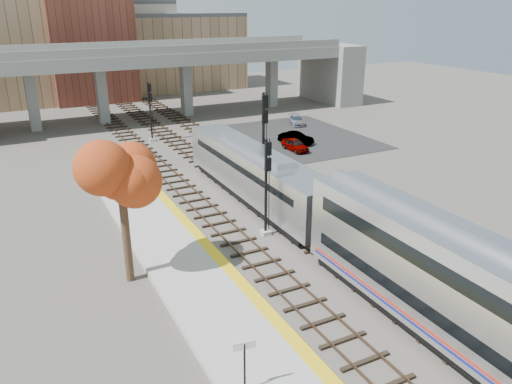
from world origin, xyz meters
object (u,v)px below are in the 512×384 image
locomotive (255,173)px  signal_mast_mid (264,140)px  signal_mast_far (151,114)px  car_b (296,138)px  car_c (296,120)px  tree (120,172)px  car_a (295,145)px  signal_mast_near (266,191)px

locomotive → signal_mast_mid: size_ratio=2.44×
signal_mast_far → car_b: (13.44, -8.17, -2.38)m
car_c → signal_mast_far: bearing=-161.8°
car_b → car_c: car_b is taller
tree → car_a: bearing=39.6°
signal_mast_near → car_b: bearing=53.7°
tree → signal_mast_far: bearing=71.6°
tree → car_c: 39.38m
signal_mast_mid → car_a: 11.68m
car_b → car_c: (4.76, 7.68, -0.08)m
locomotive → tree: tree is taller
car_c → locomotive: bearing=-108.7°
signal_mast_mid → car_b: signal_mast_mid is taller
signal_mast_near → car_a: size_ratio=1.80×
tree → car_a: tree is taller
car_a → car_c: car_a is taller
locomotive → car_a: size_ratio=5.28×
signal_mast_near → signal_mast_mid: bearing=63.2°
car_a → car_c: bearing=56.3°
signal_mast_near → tree: tree is taller
signal_mast_far → car_a: signal_mast_far is taller
tree → locomotive: bearing=32.5°
locomotive → car_a: (9.88, 10.36, -1.62)m
locomotive → car_b: locomotive is taller
tree → car_c: (27.53, 27.58, -5.69)m
car_a → car_b: 2.68m
signal_mast_far → car_a: size_ratio=1.77×
tree → car_b: tree is taller
signal_mast_far → car_b: bearing=-31.3°
locomotive → signal_mast_near: signal_mast_near is taller
signal_mast_far → signal_mast_near: bearing=-90.0°
locomotive → signal_mast_far: 20.89m
signal_mast_near → signal_mast_mid: size_ratio=0.83×
car_a → tree: bearing=-142.0°
signal_mast_mid → signal_mast_far: bearing=102.6°
signal_mast_near → signal_mast_mid: 9.14m
signal_mast_near → tree: 9.98m
tree → car_b: bearing=41.1°
car_c → signal_mast_mid: bearing=-108.5°
locomotive → car_b: bearing=48.0°
signal_mast_near → car_b: signal_mast_near is taller
signal_mast_near → signal_mast_far: (0.00, 26.48, -0.07)m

